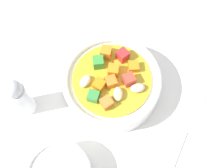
# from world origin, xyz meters

# --- Properties ---
(ground_plane) EXTENTS (1.40, 1.40, 0.02)m
(ground_plane) POSITION_xyz_m (0.00, 0.00, -0.01)
(ground_plane) COLOR silver
(soup_bowl_main) EXTENTS (0.15, 0.15, 0.06)m
(soup_bowl_main) POSITION_xyz_m (-0.00, -0.00, 0.03)
(soup_bowl_main) COLOR white
(soup_bowl_main) RESTS_ON ground_plane
(spoon) EXTENTS (0.20, 0.07, 0.01)m
(spoon) POSITION_xyz_m (0.05, 0.13, 0.00)
(spoon) COLOR silver
(spoon) RESTS_ON ground_plane
(pepper_shaker) EXTENTS (0.03, 0.03, 0.09)m
(pepper_shaker) POSITION_xyz_m (0.06, -0.13, 0.04)
(pepper_shaker) COLOR silver
(pepper_shaker) RESTS_ON ground_plane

